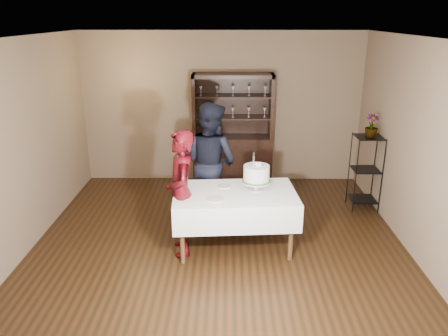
{
  "coord_description": "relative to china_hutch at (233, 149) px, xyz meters",
  "views": [
    {
      "loc": [
        0.13,
        -5.27,
        2.95
      ],
      "look_at": [
        0.07,
        0.1,
        1.06
      ],
      "focal_mm": 35.0,
      "sensor_mm": 36.0,
      "label": 1
    }
  ],
  "objects": [
    {
      "name": "plate_near",
      "position": [
        -0.24,
        -2.57,
        0.13
      ],
      "size": [
        0.24,
        0.24,
        0.01
      ],
      "primitive_type": "cylinder",
      "rotation": [
        0.0,
        0.0,
        -0.1
      ],
      "color": "silver",
      "rests_on": "cake_table"
    },
    {
      "name": "ceiling",
      "position": [
        -0.2,
        -2.25,
        2.04
      ],
      "size": [
        5.0,
        5.0,
        0.0
      ],
      "primitive_type": "plane",
      "rotation": [
        3.14,
        0.0,
        0.0
      ],
      "color": "white",
      "rests_on": "back_wall"
    },
    {
      "name": "wall_right",
      "position": [
        2.3,
        -2.25,
        0.69
      ],
      "size": [
        0.02,
        5.0,
        2.7
      ],
      "primitive_type": "cube",
      "color": "brown",
      "rests_on": "floor"
    },
    {
      "name": "plate_far",
      "position": [
        -0.13,
        -2.14,
        0.13
      ],
      "size": [
        0.24,
        0.24,
        0.01
      ],
      "primitive_type": "cylinder",
      "rotation": [
        0.0,
        0.0,
        0.37
      ],
      "color": "silver",
      "rests_on": "cake_table"
    },
    {
      "name": "potted_plant",
      "position": [
        2.09,
        -1.07,
        0.7
      ],
      "size": [
        0.2,
        0.2,
        0.35
      ],
      "primitive_type": "imported",
      "rotation": [
        0.0,
        0.0,
        -0.03
      ],
      "color": "#436932",
      "rests_on": "plant_etagere"
    },
    {
      "name": "plant_etagere",
      "position": [
        2.08,
        -1.05,
        -0.01
      ],
      "size": [
        0.42,
        0.42,
        1.2
      ],
      "color": "black",
      "rests_on": "floor"
    },
    {
      "name": "woman",
      "position": [
        -0.67,
        -2.45,
        0.16
      ],
      "size": [
        0.5,
        0.67,
        1.64
      ],
      "primitive_type": "imported",
      "rotation": [
        0.0,
        0.0,
        -1.37
      ],
      "color": "#31040B",
      "rests_on": "floor"
    },
    {
      "name": "cake_table",
      "position": [
        0.01,
        -2.33,
        -0.06
      ],
      "size": [
        1.64,
        1.08,
        0.79
      ],
      "rotation": [
        0.0,
        0.0,
        0.07
      ],
      "color": "silver",
      "rests_on": "floor"
    },
    {
      "name": "back_wall",
      "position": [
        -0.2,
        0.25,
        0.69
      ],
      "size": [
        5.0,
        0.02,
        2.7
      ],
      "primitive_type": "cube",
      "color": "brown",
      "rests_on": "floor"
    },
    {
      "name": "wall_left",
      "position": [
        -2.7,
        -2.25,
        0.69
      ],
      "size": [
        0.02,
        5.0,
        2.7
      ],
      "primitive_type": "cube",
      "color": "brown",
      "rests_on": "floor"
    },
    {
      "name": "floor",
      "position": [
        -0.2,
        -2.25,
        -0.66
      ],
      "size": [
        5.0,
        5.0,
        0.0
      ],
      "primitive_type": "plane",
      "color": "black",
      "rests_on": "ground"
    },
    {
      "name": "cake",
      "position": [
        0.29,
        -2.24,
        0.33
      ],
      "size": [
        0.43,
        0.43,
        0.52
      ],
      "rotation": [
        0.0,
        0.0,
        -0.34
      ],
      "color": "silver",
      "rests_on": "cake_table"
    },
    {
      "name": "china_hutch",
      "position": [
        0.0,
        0.0,
        0.0
      ],
      "size": [
        1.4,
        0.48,
        2.0
      ],
      "color": "black",
      "rests_on": "floor"
    },
    {
      "name": "man",
      "position": [
        -0.34,
        -1.42,
        0.23
      ],
      "size": [
        1.1,
        1.06,
        1.79
      ],
      "primitive_type": "imported",
      "rotation": [
        0.0,
        0.0,
        2.5
      ],
      "color": "black",
      "rests_on": "floor"
    }
  ]
}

